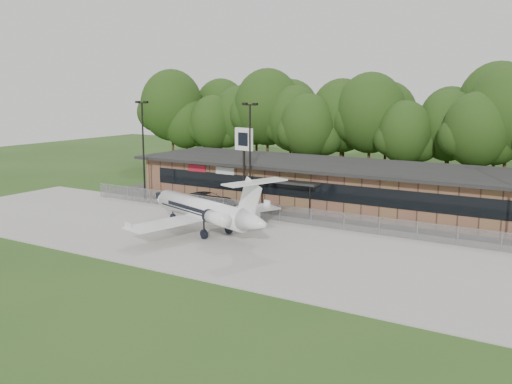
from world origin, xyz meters
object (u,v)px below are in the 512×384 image
Objects in this scene: terminal at (333,184)px; business_jet at (206,211)px; suv at (207,201)px; pole_sign at (244,148)px.

terminal is 2.69× the size of business_jet.
business_jet reaches higher than terminal.
business_jet reaches higher than suv.
pole_sign is (3.88, 0.54, 5.27)m from suv.
pole_sign is (-5.85, -7.14, 3.89)m from terminal.
suv is at bearing 144.80° from business_jet.
terminal is 12.48m from suv.
terminal is at bearing -57.14° from suv.
suv is at bearing -141.69° from terminal.
terminal is at bearing 61.55° from pole_sign.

